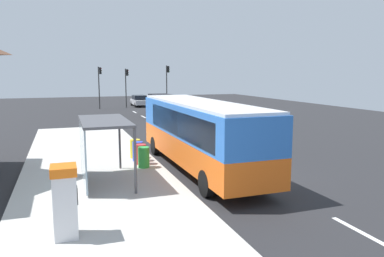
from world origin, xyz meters
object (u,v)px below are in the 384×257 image
(recycling_bin_blue, at_px, (138,151))
(traffic_light_median, at_px, (126,82))
(traffic_light_near_side, at_px, (167,80))
(traffic_light_far_side, at_px, (100,81))
(ticket_machine, at_px, (65,201))
(bus, at_px, (199,131))
(white_van, at_px, (163,104))
(recycling_bin_green, at_px, (144,157))
(sedan_near, at_px, (139,101))
(bus_shelter, at_px, (96,135))
(recycling_bin_yellow, at_px, (135,149))
(recycling_bin_red, at_px, (141,154))

(recycling_bin_blue, distance_m, traffic_light_median, 31.55)
(traffic_light_near_side, height_order, traffic_light_far_side, traffic_light_near_side)
(ticket_machine, distance_m, recycling_bin_blue, 8.73)
(ticket_machine, bearing_deg, bus, 45.33)
(traffic_light_near_side, bearing_deg, white_van, -107.75)
(recycling_bin_green, height_order, traffic_light_far_side, traffic_light_far_side)
(recycling_bin_blue, relative_size, traffic_light_near_side, 0.17)
(traffic_light_far_side, height_order, traffic_light_median, traffic_light_far_side)
(sedan_near, xyz_separation_m, bus_shelter, (-8.71, -35.47, 1.31))
(white_van, bearing_deg, bus, -100.47)
(bus, height_order, recycling_bin_yellow, bus)
(recycling_bin_red, xyz_separation_m, traffic_light_near_side, (9.69, 30.19, 2.97))
(recycling_bin_red, xyz_separation_m, bus_shelter, (-2.21, -2.42, 1.44))
(ticket_machine, relative_size, traffic_light_far_side, 0.37)
(ticket_machine, relative_size, recycling_bin_yellow, 2.04)
(traffic_light_far_side, bearing_deg, ticket_machine, -96.80)
(sedan_near, height_order, recycling_bin_red, sedan_near)
(ticket_machine, height_order, traffic_light_near_side, traffic_light_near_side)
(bus, xyz_separation_m, ticket_machine, (-5.96, -6.02, -0.67))
(sedan_near, distance_m, traffic_light_median, 3.45)
(ticket_machine, relative_size, traffic_light_near_side, 0.35)
(ticket_machine, distance_m, recycling_bin_green, 7.47)
(ticket_machine, height_order, traffic_light_far_side, traffic_light_far_side)
(recycling_bin_blue, bearing_deg, recycling_bin_yellow, 90.00)
(recycling_bin_green, bearing_deg, ticket_machine, -117.76)
(recycling_bin_green, height_order, recycling_bin_blue, same)
(recycling_bin_green, bearing_deg, bus, -12.82)
(traffic_light_near_side, height_order, bus_shelter, traffic_light_near_side)
(ticket_machine, bearing_deg, sedan_near, 76.12)
(recycling_bin_green, bearing_deg, recycling_bin_blue, 90.00)
(recycling_bin_red, bearing_deg, ticket_machine, -115.44)
(recycling_bin_yellow, height_order, traffic_light_median, traffic_light_median)
(traffic_light_median, bearing_deg, recycling_bin_red, -98.23)
(white_van, height_order, traffic_light_median, traffic_light_median)
(white_van, bearing_deg, recycling_bin_red, -107.83)
(white_van, xyz_separation_m, traffic_light_far_side, (-5.30, 11.09, 2.16))
(bus, relative_size, traffic_light_median, 2.17)
(ticket_machine, distance_m, traffic_light_median, 39.97)
(traffic_light_median, distance_m, bus_shelter, 34.90)
(bus_shelter, bearing_deg, traffic_light_near_side, 69.94)
(recycling_bin_red, bearing_deg, recycling_bin_blue, 90.00)
(bus, distance_m, recycling_bin_blue, 3.39)
(recycling_bin_red, relative_size, traffic_light_far_side, 0.18)
(recycling_bin_blue, distance_m, traffic_light_near_side, 31.19)
(ticket_machine, xyz_separation_m, recycling_bin_green, (3.47, 6.59, -0.52))
(recycling_bin_green, height_order, traffic_light_median, traffic_light_median)
(traffic_light_far_side, distance_m, traffic_light_median, 3.59)
(ticket_machine, distance_m, traffic_light_far_side, 38.62)
(ticket_machine, relative_size, bus_shelter, 0.48)
(recycling_bin_red, distance_m, traffic_light_median, 32.24)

